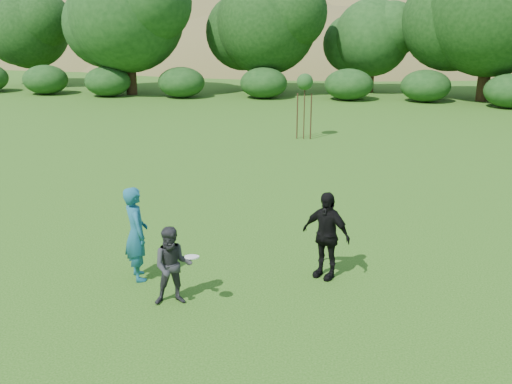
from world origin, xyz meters
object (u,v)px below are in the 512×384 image
(player_grey, at_px, (173,266))
(sapling, at_px, (305,84))
(player_black, at_px, (326,235))
(player_teal, at_px, (136,234))

(player_grey, distance_m, sapling, 15.51)
(player_black, height_order, sapling, sapling)
(player_grey, bearing_deg, player_teal, 121.86)
(player_teal, bearing_deg, player_grey, -164.61)
(player_grey, height_order, player_black, player_black)
(player_teal, xyz_separation_m, player_black, (3.82, 0.77, -0.06))
(player_teal, height_order, player_black, player_teal)
(player_black, bearing_deg, sapling, 124.28)
(sapling, bearing_deg, player_black, -82.46)
(player_grey, relative_size, sapling, 0.54)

